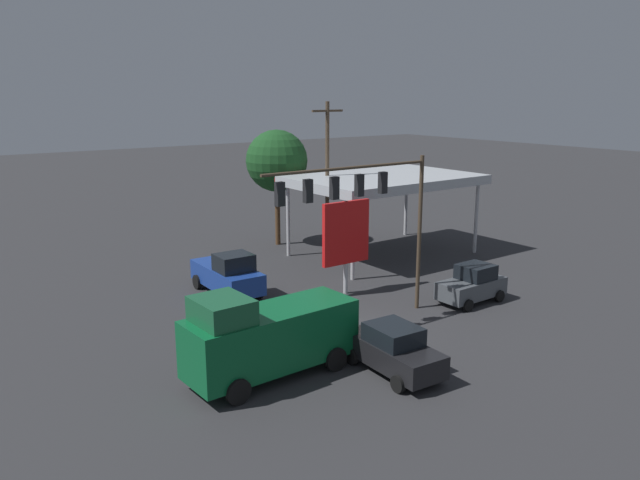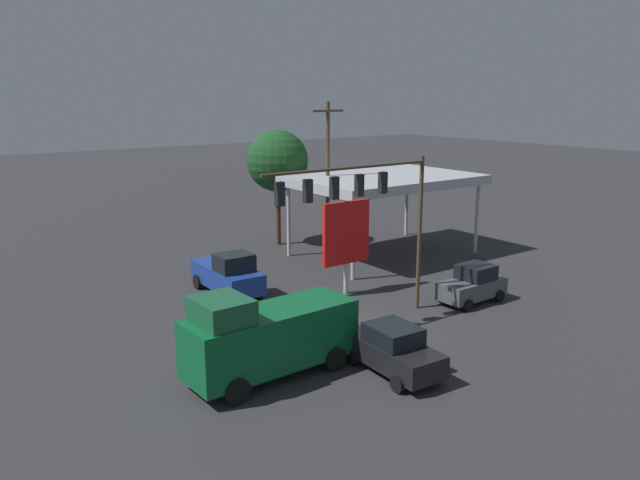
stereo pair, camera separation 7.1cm
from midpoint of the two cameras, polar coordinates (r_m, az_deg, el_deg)
The scene contains 10 objects.
ground_plane at distance 28.83m, azimuth 2.30°, elevation -8.40°, with size 200.00×200.00×0.00m, color #2D2D30.
traffic_signal_assembly at distance 28.29m, azimuth 3.72°, elevation 3.82°, with size 9.12×0.43×7.74m.
utility_pole at distance 41.18m, azimuth 0.62°, elevation 5.91°, with size 2.40×0.26×10.13m.
gas_station_canopy at distance 41.51m, azimuth 5.81°, elevation 5.42°, with size 11.95×8.05×5.35m.
price_sign at distance 33.29m, azimuth 2.32°, elevation 0.53°, with size 2.98×0.27×5.08m.
pickup_parked at distance 34.02m, azimuth -8.46°, elevation -3.14°, with size 2.38×5.26×2.40m.
delivery_truck at distance 23.97m, azimuth -4.89°, elevation -8.71°, with size 6.87×2.74×3.58m.
sedan_waiting at distance 24.73m, azimuth 6.61°, elevation -9.90°, with size 2.25×4.49×1.93m.
hatchback_crossing at distance 33.45m, azimuth 13.69°, elevation -3.96°, with size 3.82×1.99×1.97m.
street_tree at distance 44.06m, azimuth -4.02°, elevation 7.21°, with size 4.33×4.33×8.18m.
Camera 1 is at (16.76, 20.89, 10.67)m, focal length 35.00 mm.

